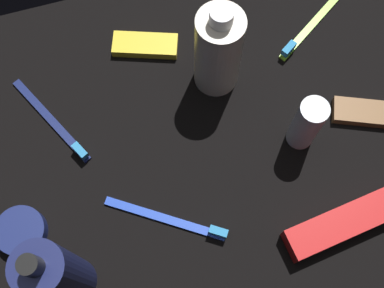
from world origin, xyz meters
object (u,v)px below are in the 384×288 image
object	(u,v)px
cream_tin_left	(21,231)
toothbrush_navy	(55,124)
toothbrush_lime	(311,26)
toothbrush_blue	(172,220)
deodorant_stick	(307,124)
lotion_bottle	(58,275)
bodywash_bottle	(218,51)
snack_bar_yellow	(145,45)
toothpaste_box_red	(345,223)
snack_bar_brown	(367,113)

from	to	relation	value
cream_tin_left	toothbrush_navy	bearing A→B (deg)	-116.97
toothbrush_lime	toothbrush_blue	xyz separation A→B (cm)	(30.59, 24.61, 0.00)
toothbrush_blue	deodorant_stick	bearing A→B (deg)	-162.48
deodorant_stick	lotion_bottle	bearing A→B (deg)	16.69
toothbrush_lime	cream_tin_left	world-z (taller)	same
bodywash_bottle	snack_bar_yellow	xyz separation A→B (cm)	(9.34, -8.37, -7.21)
toothbrush_lime	toothbrush_navy	xyz separation A→B (cm)	(43.73, 5.29, 0.00)
toothbrush_lime	toothpaste_box_red	distance (cm)	32.84
lotion_bottle	toothbrush_navy	distance (cm)	25.13
snack_bar_yellow	cream_tin_left	size ratio (longest dim) A/B	1.49
toothbrush_lime	cream_tin_left	size ratio (longest dim) A/B	2.25
bodywash_bottle	deodorant_stick	xyz separation A→B (cm)	(-9.12, 13.36, -2.66)
deodorant_stick	toothbrush_lime	world-z (taller)	deodorant_stick
snack_bar_brown	cream_tin_left	size ratio (longest dim) A/B	1.49
toothbrush_blue	toothbrush_navy	world-z (taller)	same
deodorant_stick	toothpaste_box_red	world-z (taller)	deodorant_stick
snack_bar_brown	toothpaste_box_red	bearing A→B (deg)	78.70
toothbrush_blue	cream_tin_left	distance (cm)	21.18
toothpaste_box_red	snack_bar_brown	size ratio (longest dim) A/B	1.69
snack_bar_yellow	cream_tin_left	xyz separation A→B (cm)	(24.23, 24.23, 0.32)
deodorant_stick	snack_bar_brown	bearing A→B (deg)	-177.22
deodorant_stick	bodywash_bottle	bearing A→B (deg)	-55.68
bodywash_bottle	toothbrush_lime	xyz separation A→B (cm)	(-17.73, -4.31, -7.36)
deodorant_stick	toothpaste_box_red	xyz separation A→B (cm)	(-1.14, 14.30, -3.71)
toothpaste_box_red	snack_bar_yellow	bearing A→B (deg)	-67.95
bodywash_bottle	snack_bar_brown	world-z (taller)	bodywash_bottle
toothbrush_blue	snack_bar_yellow	world-z (taller)	toothbrush_blue
deodorant_stick	toothbrush_lime	xyz separation A→B (cm)	(-8.61, -17.67, -4.70)
toothpaste_box_red	deodorant_stick	bearing A→B (deg)	-91.95
toothpaste_box_red	snack_bar_yellow	xyz separation A→B (cm)	(19.59, -36.02, -0.85)
deodorant_stick	toothbrush_blue	world-z (taller)	deodorant_stick
toothbrush_lime	toothbrush_navy	bearing A→B (deg)	6.90
toothbrush_lime	toothbrush_navy	size ratio (longest dim) A/B	0.95
lotion_bottle	snack_bar_yellow	xyz separation A→B (cm)	(-18.57, -32.82, -8.64)
bodywash_bottle	deodorant_stick	bearing A→B (deg)	124.32
toothbrush_navy	snack_bar_brown	world-z (taller)	toothbrush_navy
deodorant_stick	cream_tin_left	bearing A→B (deg)	3.36
lotion_bottle	toothbrush_lime	size ratio (longest dim) A/B	1.35
snack_bar_yellow	toothbrush_navy	bearing A→B (deg)	48.79
toothpaste_box_red	snack_bar_yellow	world-z (taller)	toothpaste_box_red
toothbrush_navy	snack_bar_yellow	size ratio (longest dim) A/B	1.60
bodywash_bottle	cream_tin_left	xyz separation A→B (cm)	(33.57, 15.86, -6.89)
deodorant_stick	snack_bar_yellow	size ratio (longest dim) A/B	1.02
cream_tin_left	deodorant_stick	bearing A→B (deg)	-176.64
cream_tin_left	bodywash_bottle	bearing A→B (deg)	-154.71
bodywash_bottle	cream_tin_left	size ratio (longest dim) A/B	2.52
snack_bar_brown	cream_tin_left	bearing A→B (deg)	26.03
deodorant_stick	toothpaste_box_red	size ratio (longest dim) A/B	0.60
deodorant_stick	toothbrush_lime	bearing A→B (deg)	-115.99
toothbrush_navy	toothpaste_box_red	xyz separation A→B (cm)	(-36.25, 26.67, 0.99)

